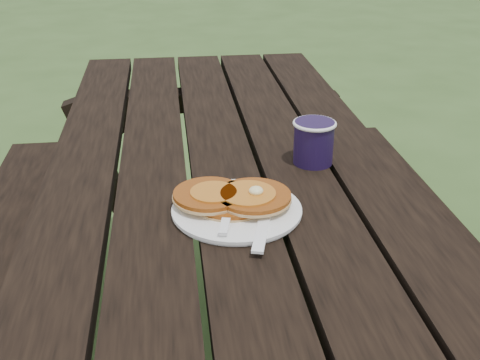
{
  "coord_description": "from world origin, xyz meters",
  "views": [
    {
      "loc": [
        -0.11,
        -1.2,
        1.29
      ],
      "look_at": [
        0.01,
        -0.21,
        0.8
      ],
      "focal_mm": 45.0,
      "sensor_mm": 36.0,
      "label": 1
    }
  ],
  "objects": [
    {
      "name": "fork",
      "position": [
        -0.02,
        -0.29,
        0.77
      ],
      "size": [
        0.07,
        0.16,
        0.01
      ],
      "primitive_type": null,
      "rotation": [
        0.0,
        0.0,
        -0.22
      ],
      "color": "white",
      "rests_on": "plate"
    },
    {
      "name": "knife",
      "position": [
        0.04,
        -0.31,
        0.76
      ],
      "size": [
        0.07,
        0.18,
        0.0
      ],
      "primitive_type": "cube",
      "rotation": [
        0.0,
        0.0,
        -0.27
      ],
      "color": "white",
      "rests_on": "plate"
    },
    {
      "name": "coffee_cup",
      "position": [
        0.19,
        -0.04,
        0.8
      ],
      "size": [
        0.09,
        0.09,
        0.09
      ],
      "rotation": [
        0.0,
        0.0,
        -0.34
      ],
      "color": "#1A0E32",
      "rests_on": "picnic_table"
    },
    {
      "name": "pancake_stack",
      "position": [
        -0.0,
        -0.23,
        0.77
      ],
      "size": [
        0.22,
        0.15,
        0.04
      ],
      "rotation": [
        0.0,
        0.0,
        0.07
      ],
      "color": "#904310",
      "rests_on": "plate"
    },
    {
      "name": "plate",
      "position": [
        0.0,
        -0.24,
        0.76
      ],
      "size": [
        0.28,
        0.28,
        0.01
      ],
      "primitive_type": "cylinder",
      "rotation": [
        0.0,
        0.0,
        0.26
      ],
      "color": "white",
      "rests_on": "picnic_table"
    },
    {
      "name": "picnic_table",
      "position": [
        0.0,
        0.0,
        0.37
      ],
      "size": [
        1.36,
        1.8,
        0.75
      ],
      "color": "black",
      "rests_on": "ground"
    }
  ]
}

